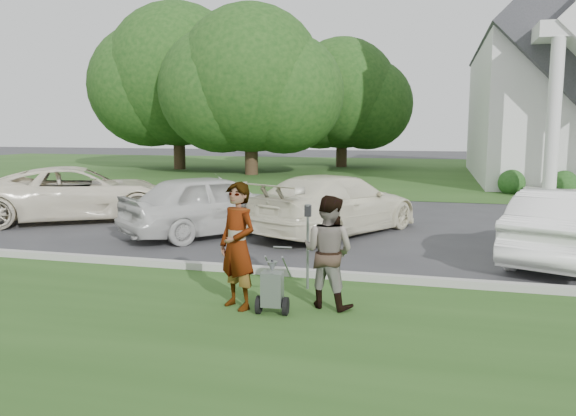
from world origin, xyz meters
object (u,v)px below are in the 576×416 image
at_px(person_right, 328,252).
at_px(car_a, 79,193).
at_px(parking_meter_near, 308,236).
at_px(striping_cart, 272,290).
at_px(car_d, 567,226).
at_px(car_b, 213,204).
at_px(tree_back, 342,99).
at_px(tree_left, 250,86).
at_px(car_c, 336,204).
at_px(tree_far, 177,82).
at_px(person_left, 238,247).
at_px(church, 572,65).

bearing_deg(person_right, car_a, -19.43).
xyz_separation_m(parking_meter_near, car_a, (-8.16, 5.39, -0.12)).
distance_m(striping_cart, car_d, 6.73).
distance_m(striping_cart, car_b, 6.44).
height_order(tree_back, car_b, tree_back).
xyz_separation_m(tree_left, striping_cart, (8.17, -23.57, -4.74)).
distance_m(person_right, car_c, 6.07).
xyz_separation_m(tree_far, car_c, (13.96, -20.03, -4.93)).
height_order(person_right, car_d, person_right).
bearing_deg(tree_left, person_left, -72.06).
relative_size(tree_left, striping_cart, 11.28).
xyz_separation_m(church, person_left, (-9.42, -24.55, -4.99)).
distance_m(tree_left, car_d, 23.37).
bearing_deg(person_left, person_right, 46.71).
relative_size(church, person_right, 14.15).
distance_m(person_right, car_d, 5.83).
bearing_deg(parking_meter_near, tree_left, 110.69).
distance_m(tree_far, car_d, 29.44).
bearing_deg(parking_meter_near, car_a, 146.53).
distance_m(church, person_left, 26.77).
relative_size(church, car_c, 4.57).
relative_size(tree_back, striping_cart, 10.20).
bearing_deg(tree_left, tree_far, 153.44).
height_order(person_left, car_b, person_left).
bearing_deg(person_right, person_left, 33.39).
relative_size(person_right, car_b, 0.37).
relative_size(person_left, parking_meter_near, 1.31).
bearing_deg(car_d, car_c, 1.11).
distance_m(church, car_a, 25.09).
height_order(striping_cart, car_a, car_a).
bearing_deg(tree_far, parking_meter_near, -60.27).
xyz_separation_m(tree_back, parking_meter_near, (4.38, -30.19, -3.81)).
distance_m(tree_left, parking_meter_near, 24.09).
distance_m(striping_cart, person_left, 0.83).
distance_m(tree_back, car_a, 25.39).
distance_m(tree_left, person_left, 24.98).
relative_size(church, tree_back, 2.51).
height_order(car_a, car_c, car_a).
distance_m(tree_left, striping_cart, 25.39).
bearing_deg(person_left, tree_left, 137.55).
height_order(church, tree_left, church).
xyz_separation_m(tree_far, person_left, (13.59, -26.43, -4.74)).
height_order(tree_far, car_c, tree_far).
xyz_separation_m(striping_cart, car_d, (4.85, 4.65, 0.37)).
distance_m(church, tree_back, 14.77).
height_order(tree_back, car_a, tree_back).
relative_size(parking_meter_near, car_b, 0.31).
xyz_separation_m(car_c, car_d, (5.06, -1.88, -0.02)).
bearing_deg(car_a, parking_meter_near, -155.65).
bearing_deg(car_b, car_c, -122.79).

